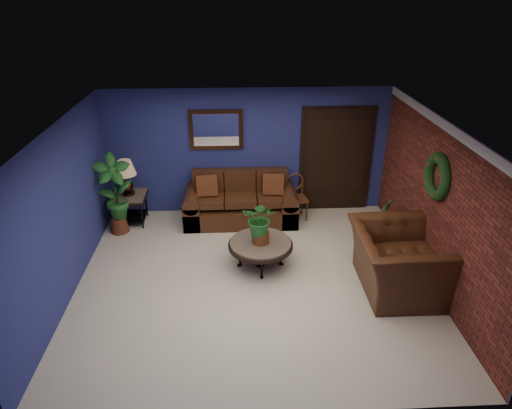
{
  "coord_description": "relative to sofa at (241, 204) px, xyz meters",
  "views": [
    {
      "loc": [
        -0.27,
        -5.94,
        4.29
      ],
      "look_at": [
        0.06,
        0.55,
        1.07
      ],
      "focal_mm": 32.0,
      "sensor_mm": 36.0,
      "label": 1
    }
  ],
  "objects": [
    {
      "name": "wall_left",
      "position": [
        -2.59,
        -2.08,
        0.93
      ],
      "size": [
        0.04,
        5.0,
        2.5
      ],
      "primitive_type": "cube",
      "color": "navy",
      "rests_on": "ground"
    },
    {
      "name": "coffee_plant",
      "position": [
        0.29,
        -1.68,
        0.54
      ],
      "size": [
        0.66,
        0.61,
        0.73
      ],
      "color": "brown",
      "rests_on": "coffee_table"
    },
    {
      "name": "ceiling",
      "position": [
        0.16,
        -2.08,
        2.18
      ],
      "size": [
        5.5,
        5.0,
        0.02
      ],
      "primitive_type": "cube",
      "color": "silver",
      "rests_on": "wall_back"
    },
    {
      "name": "side_chair",
      "position": [
        1.09,
        0.03,
        0.19
      ],
      "size": [
        0.44,
        0.44,
        0.9
      ],
      "rotation": [
        0.0,
        0.0,
        0.17
      ],
      "color": "brown",
      "rests_on": "ground"
    },
    {
      "name": "tall_plant",
      "position": [
        -2.29,
        -0.4,
        0.51
      ],
      "size": [
        0.79,
        0.66,
        1.53
      ],
      "color": "maroon",
      "rests_on": "ground"
    },
    {
      "name": "wall_right_brick",
      "position": [
        2.91,
        -2.08,
        0.93
      ],
      "size": [
        0.04,
        5.0,
        2.5
      ],
      "primitive_type": "cube",
      "color": "maroon",
      "rests_on": "ground"
    },
    {
      "name": "sofa",
      "position": [
        0.0,
        0.0,
        0.0
      ],
      "size": [
        2.17,
        0.94,
        0.98
      ],
      "color": "#452113",
      "rests_on": "ground"
    },
    {
      "name": "floor",
      "position": [
        0.16,
        -2.08,
        -0.32
      ],
      "size": [
        5.5,
        5.5,
        0.0
      ],
      "primitive_type": "plane",
      "color": "beige",
      "rests_on": "ground"
    },
    {
      "name": "wall_mirror",
      "position": [
        -0.44,
        0.38,
        1.4
      ],
      "size": [
        1.02,
        0.06,
        0.77
      ],
      "primitive_type": "cube",
      "color": "#3D1F10",
      "rests_on": "wall_back"
    },
    {
      "name": "wall_back",
      "position": [
        0.16,
        0.42,
        0.93
      ],
      "size": [
        5.5,
        0.04,
        2.5
      ],
      "primitive_type": "cube",
      "color": "navy",
      "rests_on": "ground"
    },
    {
      "name": "wreath",
      "position": [
        2.85,
        -2.03,
        1.38
      ],
      "size": [
        0.16,
        0.72,
        0.72
      ],
      "primitive_type": "torus",
      "rotation": [
        0.0,
        1.57,
        0.0
      ],
      "color": "black",
      "rests_on": "wall_right_brick"
    },
    {
      "name": "closet_door",
      "position": [
        1.91,
        0.39,
        0.73
      ],
      "size": [
        1.44,
        0.06,
        2.18
      ],
      "primitive_type": "cube",
      "color": "black",
      "rests_on": "wall_back"
    },
    {
      "name": "floor_plant",
      "position": [
        2.51,
        -0.96,
        0.12
      ],
      "size": [
        0.46,
        0.42,
        0.85
      ],
      "color": "brown",
      "rests_on": "ground"
    },
    {
      "name": "end_table",
      "position": [
        -2.14,
        -0.03,
        0.14
      ],
      "size": [
        0.66,
        0.66,
        0.6
      ],
      "color": "#57524C",
      "rests_on": "ground"
    },
    {
      "name": "armchair",
      "position": [
        2.31,
        -2.38,
        0.16
      ],
      "size": [
        1.29,
        1.48,
        0.96
      ],
      "primitive_type": "imported",
      "rotation": [
        0.0,
        0.0,
        1.57
      ],
      "color": "#452113",
      "rests_on": "ground"
    },
    {
      "name": "crown_molding",
      "position": [
        2.88,
        -2.08,
        2.11
      ],
      "size": [
        0.03,
        5.0,
        0.14
      ],
      "primitive_type": "cube",
      "color": "white",
      "rests_on": "wall_right_brick"
    },
    {
      "name": "table_lamp",
      "position": [
        -2.14,
        -0.03,
        0.71
      ],
      "size": [
        0.4,
        0.4,
        0.66
      ],
      "color": "#3D1F10",
      "rests_on": "end_table"
    },
    {
      "name": "coffee_table",
      "position": [
        0.29,
        -1.68,
        0.08
      ],
      "size": [
        1.06,
        1.06,
        0.45
      ],
      "rotation": [
        0.0,
        0.0,
        -0.3
      ],
      "color": "#57524C",
      "rests_on": "ground"
    }
  ]
}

